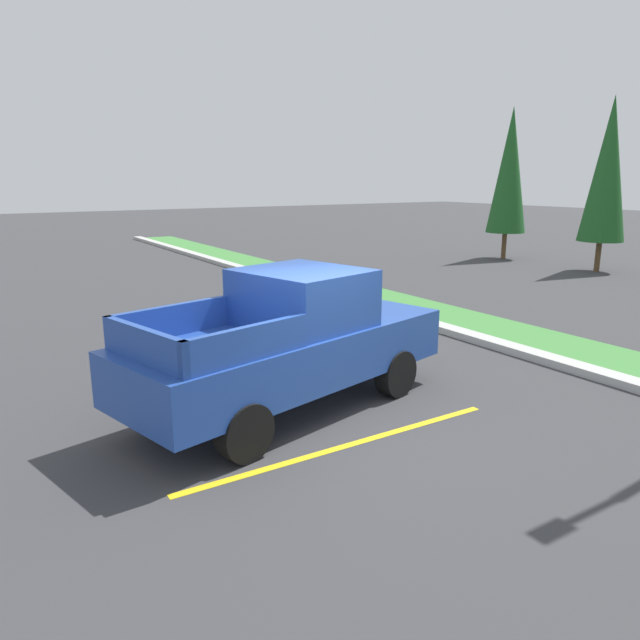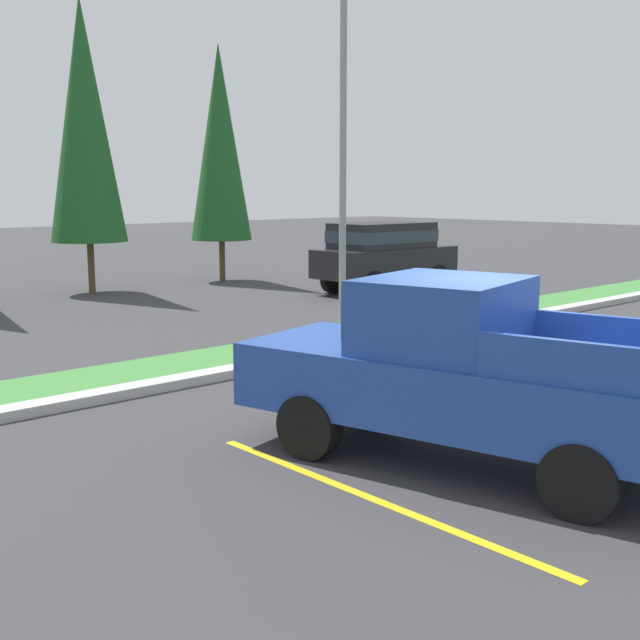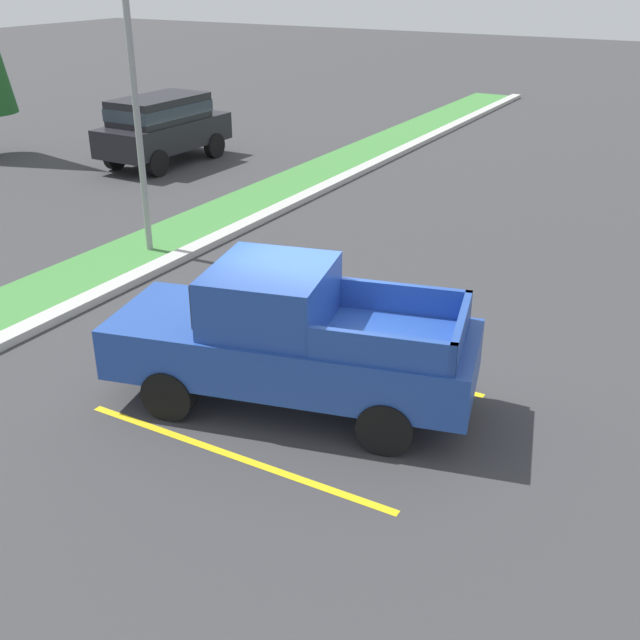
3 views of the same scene
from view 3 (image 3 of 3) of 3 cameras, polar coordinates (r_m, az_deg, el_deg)
name	(u,v)px [view 3 (image 3 of 3)]	position (r m, az deg, el deg)	size (l,w,h in m)	color
ground_plane	(309,372)	(12.24, -0.80, -3.85)	(120.00, 120.00, 0.00)	#38383A
parking_line_near	(232,455)	(10.37, -6.54, -9.88)	(0.12, 4.80, 0.01)	yellow
parking_line_far	(342,359)	(12.62, 1.66, -2.90)	(0.12, 4.80, 0.01)	yellow
curb_strip	(78,304)	(15.11, -17.40, 1.11)	(56.00, 0.40, 0.15)	#B2B2AD
grass_median	(37,295)	(15.91, -20.14, 1.74)	(56.00, 1.80, 0.06)	#42843D
pickup_truck_main	(288,339)	(10.96, -2.35, -1.38)	(3.08, 5.52, 2.10)	black
suv_distant	(163,124)	(25.38, -11.55, 13.96)	(4.63, 2.01, 2.10)	black
street_light	(137,59)	(16.71, -13.37, 18.23)	(0.24, 1.49, 7.12)	gray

